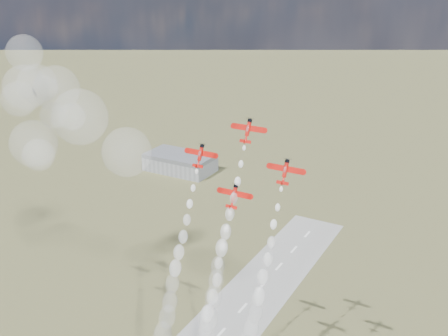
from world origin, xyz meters
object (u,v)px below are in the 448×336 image
Objects in this scene: hangar at (180,162)px; plane_left at (200,155)px; plane_lead at (248,130)px; plane_right at (285,171)px; plane_slot at (234,196)px.

hangar is 224.99m from plane_left.
plane_lead is 1.00× the size of plane_right.
hangar is 233.77m from plane_slot.
plane_lead reaches higher than hangar.
hangar is at bearing 129.97° from plane_lead.
plane_right is 1.00× the size of plane_slot.
plane_right is 17.96m from plane_slot.
plane_slot is at bearing -16.73° from plane_left.
hangar is 233.57m from plane_lead.
plane_right is (153.76, -170.32, 78.45)m from hangar.
plane_left is 29.43m from plane_right.
plane_slot is (139.05, -174.74, 69.15)m from hangar.
hangar is 4.61× the size of plane_right.
plane_left is 1.00× the size of plane_slot.
plane_right is (14.71, -4.42, -9.30)m from plane_lead.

